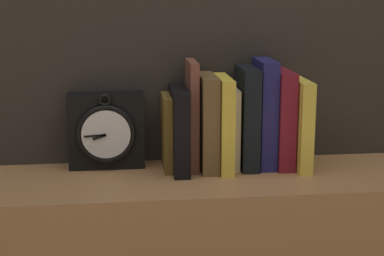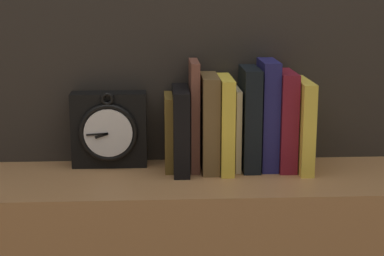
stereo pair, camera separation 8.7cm
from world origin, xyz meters
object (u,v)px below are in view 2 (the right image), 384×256
book_slot2_brown (194,115)px  book_slot8_maroon (285,120)px  book_slot7_navy (268,114)px  book_slot3_brown (209,123)px  book_slot5_cream (236,128)px  book_slot1_black (181,130)px  book_slot9_yellow (302,125)px  clock (109,130)px  book_slot6_black (250,118)px  book_slot4_yellow (225,124)px  book_slot0_brown (169,132)px

book_slot2_brown → book_slot8_maroon: (0.21, -0.01, -0.01)m
book_slot7_navy → book_slot2_brown: bearing=179.6°
book_slot8_maroon → book_slot3_brown: bearing=-179.0°
book_slot5_cream → book_slot7_navy: book_slot7_navy is taller
book_slot1_black → book_slot9_yellow: 0.28m
clock → book_slot8_maroon: (0.41, -0.03, 0.03)m
book_slot6_black → book_slot1_black: bearing=-175.6°
book_slot3_brown → book_slot7_navy: bearing=3.7°
book_slot2_brown → book_slot4_yellow: bearing=-12.3°
book_slot4_yellow → clock: bearing=171.4°
book_slot3_brown → book_slot9_yellow: bearing=-2.6°
book_slot2_brown → book_slot6_black: size_ratio=1.07×
clock → book_slot9_yellow: bearing=-5.7°
book_slot5_cream → book_slot3_brown: bearing=-170.2°
book_slot1_black → book_slot2_brown: size_ratio=0.76×
book_slot0_brown → book_slot3_brown: book_slot3_brown is taller
book_slot7_navy → book_slot5_cream: bearing=178.3°
book_slot5_cream → book_slot9_yellow: (0.15, -0.02, 0.01)m
book_slot0_brown → book_slot5_cream: book_slot5_cream is taller
book_slot1_black → book_slot2_brown: bearing=29.4°
clock → book_slot6_black: size_ratio=0.77×
book_slot7_navy → book_slot8_maroon: bearing=-7.9°
clock → book_slot2_brown: book_slot2_brown is taller
book_slot3_brown → book_slot7_navy: size_ratio=0.87×
book_slot9_yellow → book_slot3_brown: bearing=177.4°
clock → book_slot3_brown: 0.24m
book_slot2_brown → book_slot5_cream: 0.10m
book_slot7_navy → book_slot8_maroon: 0.04m
clock → book_slot4_yellow: book_slot4_yellow is taller
book_slot3_brown → book_slot2_brown: bearing=163.8°
book_slot2_brown → book_slot8_maroon: size_ratio=1.11×
clock → book_slot8_maroon: 0.41m
book_slot2_brown → book_slot5_cream: bearing=0.5°
book_slot3_brown → book_slot6_black: size_ratio=0.93×
book_slot3_brown → book_slot5_cream: size_ratio=1.17×
book_slot7_navy → book_slot8_maroon: (0.04, -0.01, -0.01)m
book_slot7_navy → book_slot3_brown: bearing=-176.3°
book_slot4_yellow → book_slot8_maroon: size_ratio=0.95×
book_slot3_brown → book_slot8_maroon: book_slot8_maroon is taller
book_slot0_brown → clock: bearing=170.1°
clock → book_slot2_brown: 0.20m
book_slot3_brown → book_slot7_navy: book_slot7_navy is taller
book_slot0_brown → book_slot4_yellow: 0.13m
book_slot9_yellow → book_slot1_black: bearing=179.7°
book_slot1_black → book_slot2_brown: 0.05m
book_slot2_brown → book_slot4_yellow: 0.07m
book_slot1_black → book_slot2_brown: book_slot2_brown is taller
book_slot4_yellow → book_slot2_brown: bearing=167.7°
book_slot5_cream → book_slot6_black: size_ratio=0.80×
book_slot4_yellow → book_slot6_black: (0.06, 0.01, 0.01)m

